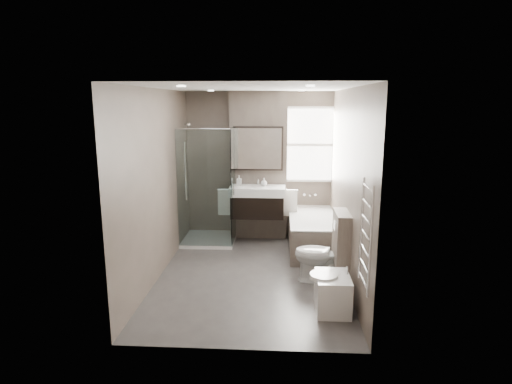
# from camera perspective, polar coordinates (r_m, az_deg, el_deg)

# --- Properties ---
(room) EXTENTS (2.70, 3.90, 2.70)m
(room) POSITION_cam_1_polar(r_m,az_deg,el_deg) (5.85, -0.57, 0.90)
(room) COLOR #44403E
(room) RESTS_ON ground
(vanity_pier) EXTENTS (1.00, 0.25, 2.60)m
(vanity_pier) POSITION_cam_1_polar(r_m,az_deg,el_deg) (7.60, 0.35, 3.48)
(vanity_pier) COLOR #5F544B
(vanity_pier) RESTS_ON ground
(vanity) EXTENTS (0.95, 0.47, 0.66)m
(vanity) POSITION_cam_1_polar(r_m,az_deg,el_deg) (7.36, 0.20, -1.24)
(vanity) COLOR black
(vanity) RESTS_ON vanity_pier
(mirror_cabinet) EXTENTS (0.86, 0.08, 0.76)m
(mirror_cabinet) POSITION_cam_1_polar(r_m,az_deg,el_deg) (7.39, 0.29, 5.82)
(mirror_cabinet) COLOR black
(mirror_cabinet) RESTS_ON vanity_pier
(towel_left) EXTENTS (0.24, 0.06, 0.44)m
(towel_left) POSITION_cam_1_polar(r_m,az_deg,el_deg) (7.40, -4.14, -1.37)
(towel_left) COLOR white
(towel_left) RESTS_ON vanity_pier
(towel_right) EXTENTS (0.24, 0.06, 0.44)m
(towel_right) POSITION_cam_1_polar(r_m,az_deg,el_deg) (7.34, 4.56, -1.49)
(towel_right) COLOR white
(towel_right) RESTS_ON vanity_pier
(shower_enclosure) EXTENTS (0.90, 0.90, 2.00)m
(shower_enclosure) POSITION_cam_1_polar(r_m,az_deg,el_deg) (7.43, -5.64, -3.16)
(shower_enclosure) COLOR white
(shower_enclosure) RESTS_ON ground
(bathtub) EXTENTS (0.75, 1.60, 0.57)m
(bathtub) POSITION_cam_1_polar(r_m,az_deg,el_deg) (7.17, 7.49, -5.23)
(bathtub) COLOR #5F544B
(bathtub) RESTS_ON ground
(window) EXTENTS (0.98, 0.06, 1.33)m
(window) POSITION_cam_1_polar(r_m,az_deg,el_deg) (7.66, 7.17, 6.28)
(window) COLOR white
(window) RESTS_ON room
(toilet) EXTENTS (0.82, 0.57, 0.76)m
(toilet) POSITION_cam_1_polar(r_m,az_deg,el_deg) (5.94, 8.81, -8.31)
(toilet) COLOR white
(toilet) RESTS_ON ground
(cistern_box) EXTENTS (0.19, 0.55, 1.00)m
(cistern_box) POSITION_cam_1_polar(r_m,az_deg,el_deg) (5.86, 11.26, -7.41)
(cistern_box) COLOR #5F544B
(cistern_box) RESTS_ON ground
(bidet) EXTENTS (0.47, 0.54, 0.56)m
(bidet) POSITION_cam_1_polar(r_m,az_deg,el_deg) (5.24, 10.10, -13.01)
(bidet) COLOR white
(bidet) RESTS_ON ground
(towel_radiator) EXTENTS (0.03, 0.49, 1.10)m
(towel_radiator) POSITION_cam_1_polar(r_m,az_deg,el_deg) (4.41, 14.45, -5.62)
(towel_radiator) COLOR silver
(towel_radiator) RESTS_ON room
(soap_bottle_a) EXTENTS (0.08, 0.08, 0.18)m
(soap_bottle_a) POSITION_cam_1_polar(r_m,az_deg,el_deg) (7.37, -2.27, 1.53)
(soap_bottle_a) COLOR white
(soap_bottle_a) RESTS_ON vanity
(soap_bottle_b) EXTENTS (0.11, 0.11, 0.14)m
(soap_bottle_b) POSITION_cam_1_polar(r_m,az_deg,el_deg) (7.34, 1.07, 1.35)
(soap_bottle_b) COLOR white
(soap_bottle_b) RESTS_ON vanity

